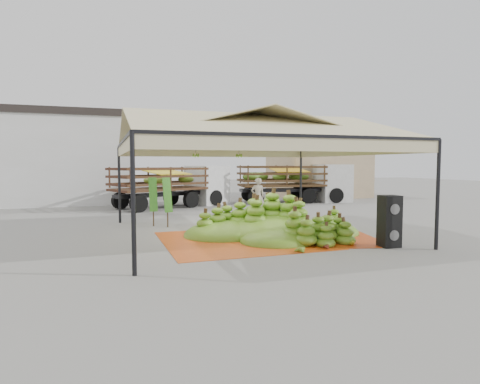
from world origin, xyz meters
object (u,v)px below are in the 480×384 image
object	(u,v)px
banana_heap	(277,215)
speaker_stack	(389,221)
vendor	(258,196)
truck_right	(299,179)
truck_left	(176,182)

from	to	relation	value
banana_heap	speaker_stack	xyz separation A→B (m)	(2.20, -2.79, 0.08)
vendor	truck_right	world-z (taller)	truck_right
speaker_stack	truck_right	distance (m)	13.44
speaker_stack	vendor	size ratio (longest dim) A/B	0.85
vendor	truck_left	xyz separation A→B (m)	(-2.89, 4.83, 0.52)
banana_heap	speaker_stack	distance (m)	3.56
speaker_stack	truck_right	xyz separation A→B (m)	(3.75, 12.89, 0.70)
banana_heap	vendor	size ratio (longest dim) A/B	3.55
truck_left	truck_right	world-z (taller)	truck_right
speaker_stack	truck_right	bearing A→B (deg)	78.34
banana_heap	truck_left	bearing A→B (deg)	99.46
banana_heap	truck_right	xyz separation A→B (m)	(5.95, 10.10, 0.77)
speaker_stack	truck_left	size ratio (longest dim) A/B	0.21
vendor	banana_heap	bearing A→B (deg)	82.74
speaker_stack	vendor	distance (m)	7.84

